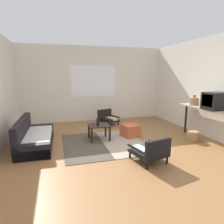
{
  "coord_description": "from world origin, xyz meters",
  "views": [
    {
      "loc": [
        -1.38,
        -4.09,
        1.7
      ],
      "look_at": [
        0.04,
        0.73,
        0.73
      ],
      "focal_mm": 31.23,
      "sensor_mm": 36.0,
      "label": 1
    }
  ],
  "objects_px": {
    "glass_bottle": "(98,122)",
    "console_shelf": "(207,112)",
    "armchair_by_window": "(107,118)",
    "armchair_striped_foreground": "(151,151)",
    "couch": "(33,138)",
    "coffee_table": "(99,128)",
    "ottoman_orange": "(130,131)",
    "wicker_basket": "(193,136)",
    "crt_television": "(216,101)",
    "clay_vase": "(194,101)"
  },
  "relations": [
    {
      "from": "armchair_by_window",
      "to": "armchair_striped_foreground",
      "type": "height_order",
      "value": "armchair_striped_foreground"
    },
    {
      "from": "armchair_by_window",
      "to": "console_shelf",
      "type": "distance_m",
      "value": 3.13
    },
    {
      "from": "armchair_striped_foreground",
      "to": "glass_bottle",
      "type": "distance_m",
      "value": 1.75
    },
    {
      "from": "armchair_by_window",
      "to": "glass_bottle",
      "type": "xyz_separation_m",
      "value": [
        -0.67,
        -1.53,
        0.27
      ]
    },
    {
      "from": "couch",
      "to": "wicker_basket",
      "type": "bearing_deg",
      "value": -11.05
    },
    {
      "from": "ottoman_orange",
      "to": "glass_bottle",
      "type": "relative_size",
      "value": 1.74
    },
    {
      "from": "couch",
      "to": "coffee_table",
      "type": "bearing_deg",
      "value": 0.86
    },
    {
      "from": "couch",
      "to": "ottoman_orange",
      "type": "bearing_deg",
      "value": 1.13
    },
    {
      "from": "console_shelf",
      "to": "armchair_by_window",
      "type": "bearing_deg",
      "value": 130.0
    },
    {
      "from": "coffee_table",
      "to": "console_shelf",
      "type": "height_order",
      "value": "console_shelf"
    },
    {
      "from": "armchair_striped_foreground",
      "to": "glass_bottle",
      "type": "xyz_separation_m",
      "value": [
        -0.71,
        1.58,
        0.26
      ]
    },
    {
      "from": "coffee_table",
      "to": "crt_television",
      "type": "bearing_deg",
      "value": -23.0
    },
    {
      "from": "armchair_by_window",
      "to": "crt_television",
      "type": "distance_m",
      "value": 3.39
    },
    {
      "from": "coffee_table",
      "to": "console_shelf",
      "type": "relative_size",
      "value": 0.32
    },
    {
      "from": "console_shelf",
      "to": "glass_bottle",
      "type": "xyz_separation_m",
      "value": [
        -2.65,
        0.83,
        -0.27
      ]
    },
    {
      "from": "glass_bottle",
      "to": "crt_television",
      "type": "bearing_deg",
      "value": -22.16
    },
    {
      "from": "couch",
      "to": "coffee_table",
      "type": "height_order",
      "value": "couch"
    },
    {
      "from": "ottoman_orange",
      "to": "glass_bottle",
      "type": "xyz_separation_m",
      "value": [
        -0.93,
        -0.06,
        0.33
      ]
    },
    {
      "from": "coffee_table",
      "to": "crt_television",
      "type": "relative_size",
      "value": 1.08
    },
    {
      "from": "couch",
      "to": "console_shelf",
      "type": "bearing_deg",
      "value": -11.2
    },
    {
      "from": "ottoman_orange",
      "to": "console_shelf",
      "type": "height_order",
      "value": "console_shelf"
    },
    {
      "from": "armchair_by_window",
      "to": "glass_bottle",
      "type": "bearing_deg",
      "value": -113.55
    },
    {
      "from": "coffee_table",
      "to": "crt_television",
      "type": "distance_m",
      "value": 2.94
    },
    {
      "from": "ottoman_orange",
      "to": "wicker_basket",
      "type": "height_order",
      "value": "ottoman_orange"
    },
    {
      "from": "coffee_table",
      "to": "armchair_striped_foreground",
      "type": "relative_size",
      "value": 0.74
    },
    {
      "from": "armchair_by_window",
      "to": "armchair_striped_foreground",
      "type": "distance_m",
      "value": 3.11
    },
    {
      "from": "coffee_table",
      "to": "glass_bottle",
      "type": "height_order",
      "value": "glass_bottle"
    },
    {
      "from": "couch",
      "to": "armchair_striped_foreground",
      "type": "height_order",
      "value": "couch"
    },
    {
      "from": "console_shelf",
      "to": "clay_vase",
      "type": "xyz_separation_m",
      "value": [
        0.0,
        0.51,
        0.21
      ]
    },
    {
      "from": "coffee_table",
      "to": "glass_bottle",
      "type": "relative_size",
      "value": 2.24
    },
    {
      "from": "armchair_striped_foreground",
      "to": "ottoman_orange",
      "type": "xyz_separation_m",
      "value": [
        0.22,
        1.63,
        -0.07
      ]
    },
    {
      "from": "coffee_table",
      "to": "ottoman_orange",
      "type": "bearing_deg",
      "value": 1.62
    },
    {
      "from": "armchair_by_window",
      "to": "crt_television",
      "type": "xyz_separation_m",
      "value": [
        1.98,
        -2.61,
        0.85
      ]
    },
    {
      "from": "glass_bottle",
      "to": "armchair_by_window",
      "type": "bearing_deg",
      "value": 66.45
    },
    {
      "from": "couch",
      "to": "console_shelf",
      "type": "relative_size",
      "value": 1.05
    },
    {
      "from": "ottoman_orange",
      "to": "coffee_table",
      "type": "bearing_deg",
      "value": -178.38
    },
    {
      "from": "ottoman_orange",
      "to": "wicker_basket",
      "type": "xyz_separation_m",
      "value": [
        1.42,
        -0.82,
        -0.04
      ]
    },
    {
      "from": "armchair_by_window",
      "to": "glass_bottle",
      "type": "relative_size",
      "value": 2.92
    },
    {
      "from": "console_shelf",
      "to": "glass_bottle",
      "type": "bearing_deg",
      "value": 162.6
    },
    {
      "from": "couch",
      "to": "coffee_table",
      "type": "distance_m",
      "value": 1.62
    },
    {
      "from": "glass_bottle",
      "to": "clay_vase",
      "type": "bearing_deg",
      "value": -6.99
    },
    {
      "from": "armchair_by_window",
      "to": "clay_vase",
      "type": "height_order",
      "value": "clay_vase"
    },
    {
      "from": "armchair_striped_foreground",
      "to": "console_shelf",
      "type": "height_order",
      "value": "console_shelf"
    },
    {
      "from": "coffee_table",
      "to": "armchair_striped_foreground",
      "type": "height_order",
      "value": "armchair_striped_foreground"
    },
    {
      "from": "coffee_table",
      "to": "clay_vase",
      "type": "distance_m",
      "value": 2.72
    },
    {
      "from": "glass_bottle",
      "to": "console_shelf",
      "type": "bearing_deg",
      "value": -17.4
    },
    {
      "from": "ottoman_orange",
      "to": "crt_television",
      "type": "bearing_deg",
      "value": -33.43
    },
    {
      "from": "armchair_striped_foreground",
      "to": "clay_vase",
      "type": "xyz_separation_m",
      "value": [
        1.94,
        1.25,
        0.74
      ]
    },
    {
      "from": "couch",
      "to": "clay_vase",
      "type": "distance_m",
      "value": 4.31
    },
    {
      "from": "armchair_by_window",
      "to": "ottoman_orange",
      "type": "distance_m",
      "value": 1.5
    }
  ]
}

